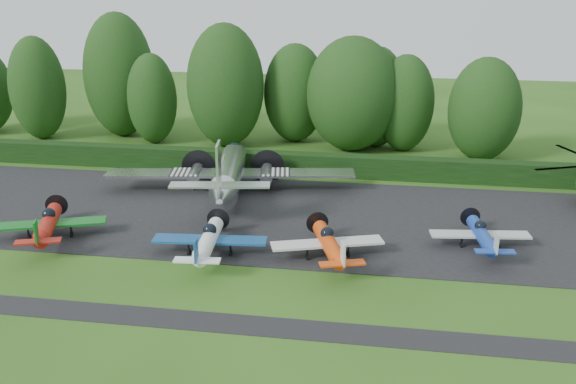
% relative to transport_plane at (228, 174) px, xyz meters
% --- Properties ---
extents(ground, '(160.00, 160.00, 0.00)m').
position_rel_transport_plane_xyz_m(ground, '(5.17, -14.24, -1.89)').
color(ground, '#295116').
rests_on(ground, ground).
extents(apron, '(70.00, 18.00, 0.01)m').
position_rel_transport_plane_xyz_m(apron, '(5.17, -4.24, -1.89)').
color(apron, black).
rests_on(apron, ground).
extents(taxiway_verge, '(70.00, 2.00, 0.00)m').
position_rel_transport_plane_xyz_m(taxiway_verge, '(5.17, -20.24, -1.89)').
color(taxiway_verge, black).
rests_on(taxiway_verge, ground).
extents(hedgerow, '(90.00, 1.60, 2.00)m').
position_rel_transport_plane_xyz_m(hedgerow, '(5.17, 6.76, -1.89)').
color(hedgerow, black).
rests_on(hedgerow, ground).
extents(transport_plane, '(21.17, 16.23, 6.78)m').
position_rel_transport_plane_xyz_m(transport_plane, '(0.00, 0.00, 0.00)').
color(transport_plane, silver).
rests_on(transport_plane, ground).
extents(light_plane_red, '(7.73, 8.13, 2.97)m').
position_rel_transport_plane_xyz_m(light_plane_red, '(-10.14, -11.23, -0.65)').
color(light_plane_red, '#B21A10').
rests_on(light_plane_red, ground).
extents(light_plane_white, '(7.58, 7.97, 2.91)m').
position_rel_transport_plane_xyz_m(light_plane_white, '(1.66, -12.21, -0.68)').
color(light_plane_white, white).
rests_on(light_plane_white, ground).
extents(light_plane_orange, '(7.42, 7.80, 2.85)m').
position_rel_transport_plane_xyz_m(light_plane_orange, '(9.55, -11.45, -0.71)').
color(light_plane_orange, '#E1440D').
rests_on(light_plane_orange, ground).
extents(light_plane_blue, '(6.70, 7.05, 2.58)m').
position_rel_transport_plane_xyz_m(light_plane_blue, '(19.57, -8.14, -0.82)').
color(light_plane_blue, '#1A3DA0').
rests_on(light_plane_blue, ground).
extents(tree_0, '(5.31, 5.31, 9.74)m').
position_rel_transport_plane_xyz_m(tree_0, '(-12.25, 15.70, 2.96)').
color(tree_0, black).
rests_on(tree_0, ground).
extents(tree_1, '(7.02, 7.02, 10.18)m').
position_rel_transport_plane_xyz_m(tree_1, '(22.19, 14.33, 3.19)').
color(tree_1, black).
rests_on(tree_1, ground).
extents(tree_2, '(6.03, 6.03, 11.35)m').
position_rel_transport_plane_xyz_m(tree_2, '(-25.33, 15.54, 3.76)').
color(tree_2, black).
rests_on(tree_2, ground).
extents(tree_4, '(8.10, 8.10, 12.96)m').
position_rel_transport_plane_xyz_m(tree_4, '(-4.09, 15.73, 4.58)').
color(tree_4, black).
rests_on(tree_4, ground).
extents(tree_7, '(5.95, 5.95, 10.00)m').
position_rel_transport_plane_xyz_m(tree_7, '(14.59, 16.74, 3.09)').
color(tree_7, black).
rests_on(tree_7, ground).
extents(tree_8, '(6.80, 6.80, 10.67)m').
position_rel_transport_plane_xyz_m(tree_8, '(2.84, 18.83, 3.43)').
color(tree_8, black).
rests_on(tree_8, ground).
extents(tree_9, '(9.52, 9.52, 11.79)m').
position_rel_transport_plane_xyz_m(tree_9, '(9.21, 16.22, 4.00)').
color(tree_9, black).
rests_on(tree_9, ground).
extents(tree_10, '(7.79, 7.79, 13.76)m').
position_rel_transport_plane_xyz_m(tree_10, '(-16.87, 18.26, 4.98)').
color(tree_10, black).
rests_on(tree_10, ground).
extents(tree_11, '(5.88, 5.88, 10.60)m').
position_rel_transport_plane_xyz_m(tree_11, '(11.71, 17.85, 3.39)').
color(tree_11, black).
rests_on(tree_11, ground).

